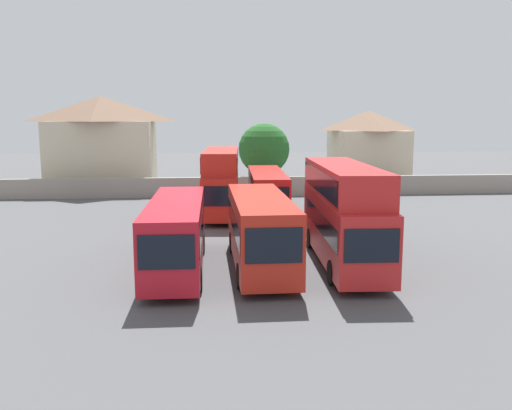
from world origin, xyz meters
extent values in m
plane|color=#4C4C4F|center=(0.00, 18.00, 0.00)|extent=(140.00, 140.00, 0.00)
cube|color=gray|center=(0.00, 24.10, 0.90)|extent=(56.00, 0.50, 1.80)
cube|color=red|center=(-4.10, -0.25, 1.85)|extent=(2.56, 10.81, 2.98)
cube|color=black|center=(-4.16, -5.66, 2.20)|extent=(2.15, 0.10, 1.34)
cube|color=black|center=(-4.10, -0.25, 2.20)|extent=(2.59, 9.95, 0.94)
cylinder|color=black|center=(-3.01, -3.60, 0.55)|extent=(0.31, 1.10, 1.10)
cylinder|color=black|center=(-5.26, -3.58, 0.55)|extent=(0.31, 1.10, 1.10)
cylinder|color=black|center=(-2.94, 3.08, 0.55)|extent=(0.31, 1.10, 1.10)
cylinder|color=black|center=(-5.19, 3.11, 0.55)|extent=(0.31, 1.10, 1.10)
cube|color=red|center=(-0.09, -0.28, 1.93)|extent=(2.65, 10.19, 3.14)
cube|color=black|center=(-0.04, -5.38, 2.30)|extent=(2.25, 0.10, 1.41)
cube|color=black|center=(-0.09, -0.28, 2.30)|extent=(2.68, 9.38, 0.99)
cylinder|color=black|center=(1.12, -3.42, 0.55)|extent=(0.31, 1.10, 1.10)
cylinder|color=black|center=(-1.24, -3.44, 0.55)|extent=(0.31, 1.10, 1.10)
cylinder|color=black|center=(1.06, 2.89, 0.55)|extent=(0.31, 1.10, 1.10)
cylinder|color=black|center=(-1.29, 2.87, 0.55)|extent=(0.31, 1.10, 1.10)
cube|color=red|center=(4.09, 0.05, 1.88)|extent=(3.03, 11.14, 3.04)
cube|color=black|center=(3.82, -5.48, 2.24)|extent=(2.20, 0.19, 1.37)
cube|color=black|center=(4.09, 0.05, 2.24)|extent=(3.03, 10.26, 0.96)
cube|color=red|center=(4.10, 0.33, 4.17)|extent=(2.95, 10.58, 1.54)
cube|color=black|center=(4.10, 0.33, 4.17)|extent=(3.02, 10.04, 1.08)
cylinder|color=black|center=(5.07, -3.42, 0.55)|extent=(0.35, 1.11, 1.10)
cylinder|color=black|center=(2.78, -3.31, 0.55)|extent=(0.35, 1.11, 1.10)
cylinder|color=black|center=(5.40, 3.41, 0.55)|extent=(0.35, 1.11, 1.10)
cylinder|color=black|center=(3.11, 3.52, 0.55)|extent=(0.35, 1.11, 1.10)
cube|color=red|center=(-1.59, 14.27, 1.82)|extent=(3.03, 10.33, 2.93)
cube|color=black|center=(-1.90, 9.15, 2.18)|extent=(2.13, 0.21, 1.32)
cube|color=black|center=(-1.59, 14.27, 2.18)|extent=(3.02, 9.52, 0.92)
cube|color=red|center=(-1.58, 14.52, 4.09)|extent=(2.95, 9.82, 1.59)
cube|color=black|center=(-1.58, 14.52, 4.09)|extent=(3.01, 9.32, 1.11)
cylinder|color=black|center=(-0.67, 11.04, 0.55)|extent=(0.37, 1.12, 1.10)
cylinder|color=black|center=(-2.90, 11.17, 0.55)|extent=(0.37, 1.12, 1.10)
cylinder|color=black|center=(-0.29, 17.36, 0.55)|extent=(0.37, 1.12, 1.10)
cylinder|color=black|center=(-2.52, 17.49, 0.55)|extent=(0.37, 1.12, 1.10)
cube|color=red|center=(1.78, 13.86, 1.83)|extent=(2.86, 10.99, 2.94)
cube|color=black|center=(1.55, 8.39, 2.18)|extent=(2.13, 0.17, 1.32)
cube|color=black|center=(1.78, 13.86, 2.18)|extent=(2.87, 10.12, 0.93)
cylinder|color=black|center=(2.75, 10.44, 0.55)|extent=(0.34, 1.11, 1.10)
cylinder|color=black|center=(0.53, 10.53, 0.55)|extent=(0.34, 1.11, 1.10)
cylinder|color=black|center=(3.03, 17.19, 0.55)|extent=(0.34, 1.11, 1.10)
cylinder|color=black|center=(0.80, 17.28, 0.55)|extent=(0.34, 1.11, 1.10)
cube|color=beige|center=(-13.14, 30.11, 3.44)|extent=(10.11, 7.14, 6.88)
pyramid|color=brown|center=(-13.14, 30.11, 8.13)|extent=(10.62, 7.50, 2.50)
cube|color=beige|center=(14.48, 31.11, 2.95)|extent=(7.19, 7.66, 5.91)
pyramid|color=brown|center=(14.48, 31.11, 6.95)|extent=(7.55, 8.04, 2.09)
cylinder|color=brown|center=(2.87, 26.60, 1.25)|extent=(0.59, 0.59, 2.51)
sphere|color=#235B23|center=(2.87, 26.60, 4.24)|extent=(4.95, 4.95, 4.95)
camera|label=1|loc=(-2.54, -25.71, 7.20)|focal=38.00mm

